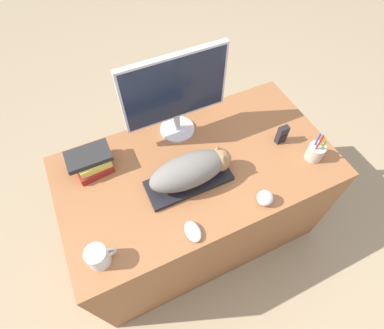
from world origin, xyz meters
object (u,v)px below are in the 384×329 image
cat (193,169)px  coffee_mug (98,257)px  monitor (175,92)px  book_stack (91,161)px  phone (282,135)px  keyboard (189,181)px  baseball (265,198)px  pen_cup (315,152)px  computer_mouse (193,231)px

cat → coffee_mug: (-0.53, -0.20, -0.05)m
monitor → book_stack: bearing=-174.5°
coffee_mug → phone: size_ratio=1.13×
keyboard → monitor: size_ratio=0.78×
monitor → baseball: bearing=-71.8°
monitor → baseball: size_ratio=7.20×
cat → baseball: (0.26, -0.25, -0.06)m
book_stack → cat: bearing=-34.0°
phone → pen_cup: bearing=-60.1°
cat → coffee_mug: bearing=-159.4°
pen_cup → baseball: (-0.38, -0.11, -0.01)m
cat → baseball: bearing=-44.7°
cat → monitor: 0.39m
keyboard → monitor: monitor is taller
phone → keyboard: bearing=-177.3°
coffee_mug → baseball: size_ratio=1.67×
coffee_mug → cat: bearing=20.6°
cat → pen_cup: pen_cup is taller
monitor → computer_mouse: size_ratio=5.16×
cat → pen_cup: 0.65m
coffee_mug → monitor: bearing=42.4°
baseball → book_stack: size_ratio=0.35×
coffee_mug → book_stack: size_ratio=0.58×
pen_cup → cat: bearing=167.7°
book_stack → keyboard: bearing=-35.5°
pen_cup → baseball: size_ratio=2.57×
monitor → baseball: (0.19, -0.59, -0.25)m
phone → book_stack: size_ratio=0.51×
coffee_mug → phone: phone is taller
computer_mouse → pen_cup: 0.77m
monitor → coffee_mug: bearing=-137.6°
pen_cup → monitor: bearing=140.4°
coffee_mug → baseball: 0.78m
keyboard → pen_cup: size_ratio=2.20×
keyboard → book_stack: book_stack is taller
computer_mouse → baseball: 0.38m
computer_mouse → pen_cup: bearing=8.5°
computer_mouse → pen_cup: pen_cup is taller
coffee_mug → book_stack: (0.10, 0.49, 0.00)m
pen_cup → phone: 0.19m
cat → baseball: 0.37m
coffee_mug → phone: (1.07, 0.23, 0.00)m
pen_cup → baseball: bearing=-163.3°
keyboard → coffee_mug: bearing=-158.5°
cat → monitor: monitor is taller
monitor → computer_mouse: (-0.18, -0.59, -0.27)m
computer_mouse → keyboard: bearing=69.2°
phone → monitor: bearing=147.1°
keyboard → phone: size_ratio=3.82×
cat → coffee_mug: size_ratio=3.33×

